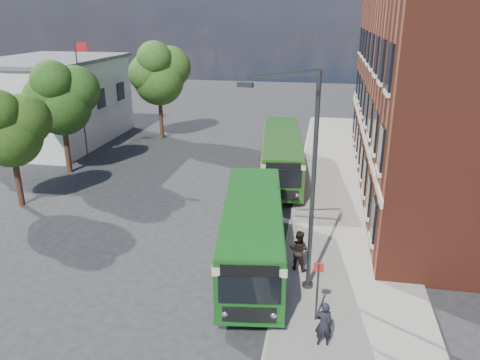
# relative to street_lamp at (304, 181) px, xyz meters

# --- Properties ---
(ground) EXTENTS (120.00, 120.00, 0.00)m
(ground) POSITION_rel_street_lamp_xyz_m (-4.84, 2.00, -4.79)
(ground) COLOR #252527
(ground) RESTS_ON ground
(pavement) EXTENTS (6.00, 48.00, 0.15)m
(pavement) POSITION_rel_street_lamp_xyz_m (2.16, 10.00, -4.72)
(pavement) COLOR gray
(pavement) RESTS_ON ground
(kerb_line) EXTENTS (0.12, 48.00, 0.01)m
(kerb_line) POSITION_rel_street_lamp_xyz_m (-0.89, 10.00, -4.79)
(kerb_line) COLOR beige
(kerb_line) RESTS_ON ground
(brick_office) EXTENTS (12.10, 26.00, 14.20)m
(brick_office) POSITION_rel_street_lamp_xyz_m (9.16, 14.00, 2.18)
(brick_office) COLOR maroon
(brick_office) RESTS_ON ground
(white_building) EXTENTS (9.40, 13.40, 7.30)m
(white_building) POSITION_rel_street_lamp_xyz_m (-22.84, 20.00, -1.13)
(white_building) COLOR silver
(white_building) RESTS_ON ground
(flagpole) EXTENTS (0.95, 0.10, 9.00)m
(flagpole) POSITION_rel_street_lamp_xyz_m (-17.29, 15.00, 0.15)
(flagpole) COLOR #313336
(flagpole) RESTS_ON ground
(street_lamp) EXTENTS (2.96, 2.38, 9.00)m
(street_lamp) POSITION_rel_street_lamp_xyz_m (0.00, 0.00, 0.00)
(street_lamp) COLOR #313336
(street_lamp) RESTS_ON ground
(bus_stop_sign) EXTENTS (0.35, 0.08, 2.52)m
(bus_stop_sign) POSITION_rel_street_lamp_xyz_m (0.76, -2.20, -3.28)
(bus_stop_sign) COLOR #313336
(bus_stop_sign) RESTS_ON ground
(bus_front) EXTENTS (3.91, 10.43, 3.02)m
(bus_front) POSITION_rel_street_lamp_xyz_m (-2.22, 1.55, -2.96)
(bus_front) COLOR #155117
(bus_front) RESTS_ON ground
(bus_rear) EXTENTS (3.91, 12.42, 3.02)m
(bus_rear) POSITION_rel_street_lamp_xyz_m (-2.20, 14.18, -2.96)
(bus_rear) COLOR #215117
(bus_rear) RESTS_ON ground
(pedestrian_a) EXTENTS (0.65, 0.48, 1.66)m
(pedestrian_a) POSITION_rel_street_lamp_xyz_m (1.04, -3.53, -3.81)
(pedestrian_a) COLOR black
(pedestrian_a) RESTS_ON pavement
(pedestrian_b) EXTENTS (1.09, 0.97, 1.85)m
(pedestrian_b) POSITION_rel_street_lamp_xyz_m (-0.13, 1.36, -3.72)
(pedestrian_b) COLOR black
(pedestrian_b) RESTS_ON pavement
(tree_left) EXTENTS (4.15, 3.95, 7.01)m
(tree_left) POSITION_rel_street_lamp_xyz_m (-16.91, 6.04, -0.04)
(tree_left) COLOR #341F13
(tree_left) RESTS_ON ground
(tree_mid) EXTENTS (4.74, 4.51, 8.00)m
(tree_mid) POSITION_rel_street_lamp_xyz_m (-17.25, 12.21, 0.64)
(tree_mid) COLOR #341F13
(tree_mid) RESTS_ON ground
(tree_right) EXTENTS (5.15, 4.90, 8.70)m
(tree_right) POSITION_rel_street_lamp_xyz_m (-14.01, 22.87, 1.12)
(tree_right) COLOR #341F13
(tree_right) RESTS_ON ground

